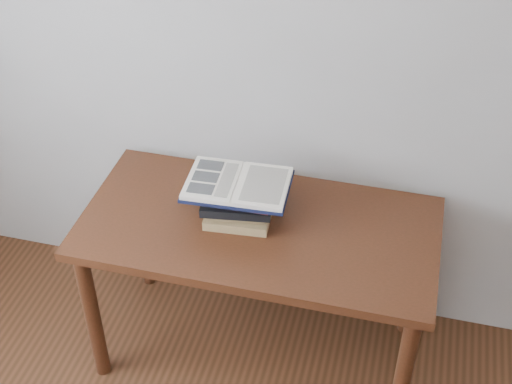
# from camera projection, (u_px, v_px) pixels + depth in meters

# --- Properties ---
(desk) EXTENTS (1.30, 0.65, 0.69)m
(desk) POSITION_uv_depth(u_px,v_px,m) (259.00, 245.00, 2.64)
(desk) COLOR #492112
(desk) RESTS_ON ground
(book_stack) EXTENTS (0.27, 0.20, 0.13)m
(book_stack) POSITION_uv_depth(u_px,v_px,m) (239.00, 205.00, 2.56)
(book_stack) COLOR #A27C53
(book_stack) RESTS_ON desk
(open_book) EXTENTS (0.38, 0.28, 0.03)m
(open_book) POSITION_uv_depth(u_px,v_px,m) (238.00, 184.00, 2.53)
(open_book) COLOR black
(open_book) RESTS_ON book_stack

